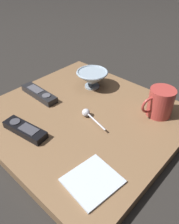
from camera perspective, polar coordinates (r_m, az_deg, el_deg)
ground_plane at (r=0.82m, az=-1.74°, el=-2.49°), size 6.00×6.00×0.00m
table at (r=0.81m, az=-1.76°, el=-1.50°), size 0.66×0.62×0.04m
cereal_bowl at (r=0.93m, az=0.70°, el=8.68°), size 0.13×0.13×0.07m
coffee_mug at (r=0.80m, az=17.78°, el=2.38°), size 0.09×0.12×0.10m
teaspoon at (r=0.78m, az=-0.53°, el=-0.40°), size 0.12×0.04×0.03m
tv_remote_near at (r=0.74m, az=-16.34°, el=-4.36°), size 0.16×0.07×0.03m
tv_remote_far at (r=0.91m, az=-12.88°, el=4.65°), size 0.18×0.05×0.03m
folded_napkin at (r=0.60m, az=0.76°, el=-17.30°), size 0.14×0.14×0.01m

